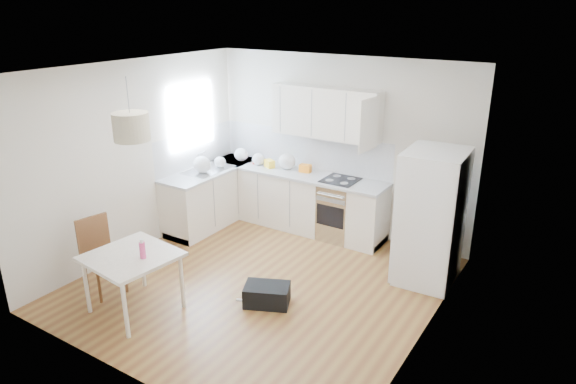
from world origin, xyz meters
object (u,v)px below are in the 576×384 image
(dining_table, at_px, (132,261))
(gym_bag, at_px, (267,295))
(dining_chair, at_px, (103,257))
(refrigerator, at_px, (432,217))

(dining_table, bearing_deg, gym_bag, 43.86)
(dining_table, relative_size, gym_bag, 1.91)
(dining_table, distance_m, gym_bag, 1.62)
(dining_chair, height_order, gym_bag, dining_chair)
(refrigerator, distance_m, dining_table, 3.68)
(gym_bag, bearing_deg, refrigerator, 24.79)
(refrigerator, distance_m, gym_bag, 2.28)
(refrigerator, bearing_deg, gym_bag, -133.64)
(gym_bag, bearing_deg, dining_table, -167.53)
(refrigerator, relative_size, dining_table, 1.70)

